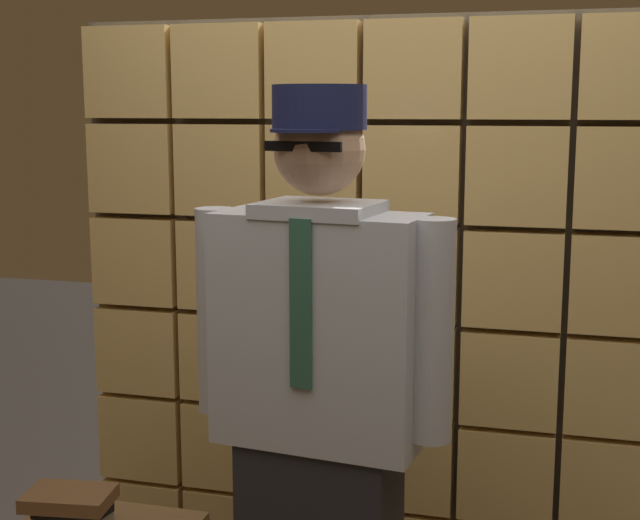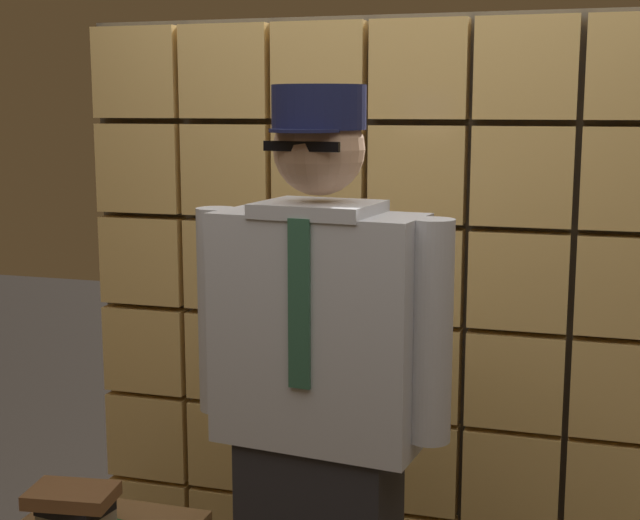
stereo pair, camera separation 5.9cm
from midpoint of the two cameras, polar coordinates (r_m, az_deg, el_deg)
glass_block_wall at (r=3.06m, az=6.57°, el=-3.98°), size 2.36×0.10×2.02m
standing_person at (r=2.38m, az=0.64°, el=-9.74°), size 0.71×0.32×1.76m
book_stack at (r=2.75m, az=-14.64°, el=-15.14°), size 0.27×0.23×0.15m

